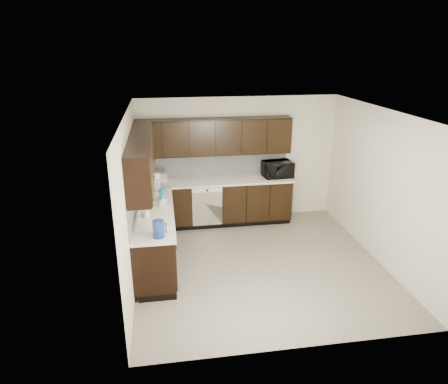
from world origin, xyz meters
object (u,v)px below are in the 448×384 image
object	(u,v)px
sink	(154,222)
microwave	(278,169)
storage_bin	(152,184)
blue_pitcher	(159,229)
toaster_oven	(155,177)

from	to	relation	value
sink	microwave	world-z (taller)	microwave
sink	microwave	size ratio (longest dim) A/B	1.43
storage_bin	blue_pitcher	distance (m)	2.00
blue_pitcher	microwave	bearing A→B (deg)	57.91
toaster_oven	storage_bin	xyz separation A→B (m)	(-0.04, -0.37, -0.02)
sink	storage_bin	xyz separation A→B (m)	(-0.03, 1.36, 0.16)
sink	blue_pitcher	bearing A→B (deg)	-83.13
toaster_oven	storage_bin	bearing A→B (deg)	-83.85
toaster_oven	storage_bin	distance (m)	0.37
storage_bin	blue_pitcher	bearing A→B (deg)	-86.91
blue_pitcher	sink	bearing A→B (deg)	110.07
sink	blue_pitcher	distance (m)	0.66
toaster_oven	blue_pitcher	distance (m)	2.36
sink	blue_pitcher	xyz separation A→B (m)	(0.08, -0.63, 0.18)
sink	toaster_oven	world-z (taller)	sink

